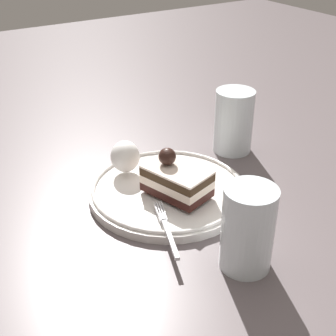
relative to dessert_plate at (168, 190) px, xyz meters
The scene contains 7 objects.
ground_plane 0.04m from the dessert_plate, 134.27° to the right, with size 2.40×2.40×0.00m, color #5A4F51.
dessert_plate is the anchor object (origin of this frame).
cake_slice 0.04m from the dessert_plate, behind, with size 0.11×0.09×0.07m.
whipped_cream_dollop 0.09m from the dessert_plate, 24.69° to the left, with size 0.05×0.05×0.05m, color white.
fork 0.11m from the dessert_plate, 146.69° to the left, with size 0.12×0.05×0.00m.
drink_glass_near 0.19m from the dessert_plate, behind, with size 0.06×0.06×0.11m.
drink_glass_far 0.19m from the dessert_plate, 69.47° to the right, with size 0.07×0.07×0.11m.
Camera 1 is at (-0.49, 0.35, 0.39)m, focal length 50.22 mm.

